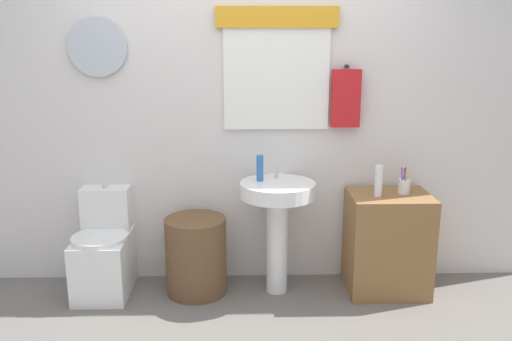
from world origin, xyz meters
TOP-DOWN VIEW (x-y plane):
  - back_wall at (0.00, 1.15)m, footprint 4.40×0.18m
  - toilet at (-0.99, 0.88)m, footprint 0.38×0.51m
  - laundry_hamper at (-0.34, 0.85)m, footprint 0.43×0.43m
  - pedestal_sink at (0.23, 0.85)m, footprint 0.52×0.52m
  - faucet at (0.23, 0.97)m, footprint 0.03×0.03m
  - wooden_cabinet at (1.01, 0.85)m, footprint 0.55×0.44m
  - soap_bottle at (0.11, 0.90)m, footprint 0.05×0.05m
  - lotion_bottle at (0.91, 0.81)m, footprint 0.05×0.05m
  - toothbrush_cup at (1.11, 0.87)m, footprint 0.08×0.08m

SIDE VIEW (x-z plane):
  - laundry_hamper at x=-0.34m, z-range 0.00..0.55m
  - toilet at x=-0.99m, z-range -0.08..0.66m
  - wooden_cabinet at x=1.01m, z-range 0.00..0.71m
  - pedestal_sink at x=0.23m, z-range 0.20..1.00m
  - toothbrush_cup at x=1.11m, z-range 0.68..0.86m
  - lotion_bottle at x=0.91m, z-range 0.71..0.93m
  - faucet at x=0.23m, z-range 0.80..0.90m
  - soap_bottle at x=0.11m, z-range 0.80..0.98m
  - back_wall at x=0.00m, z-range 0.01..2.61m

